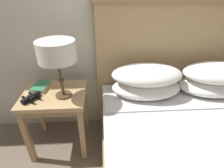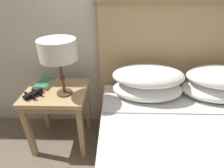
% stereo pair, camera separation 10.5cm
% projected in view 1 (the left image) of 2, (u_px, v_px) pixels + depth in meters
% --- Properties ---
extents(nightstand, '(0.53, 0.44, 0.60)m').
position_uv_depth(nightstand, '(56.00, 102.00, 1.52)').
color(nightstand, tan).
rests_on(nightstand, ground_plane).
extents(bed, '(1.52, 1.87, 1.31)m').
position_uv_depth(bed, '(202.00, 161.00, 1.21)').
color(bed, olive).
rests_on(bed, ground_plane).
extents(table_lamp, '(0.28, 0.28, 0.46)m').
position_uv_depth(table_lamp, '(57.00, 53.00, 1.26)').
color(table_lamp, '#4C3823').
rests_on(table_lamp, nightstand).
extents(book_on_nightstand, '(0.14, 0.21, 0.03)m').
position_uv_depth(book_on_nightstand, '(41.00, 86.00, 1.54)').
color(book_on_nightstand, silver).
rests_on(book_on_nightstand, nightstand).
extents(binoculars_pair, '(0.16, 0.16, 0.05)m').
position_uv_depth(binoculars_pair, '(31.00, 98.00, 1.38)').
color(binoculars_pair, black).
rests_on(binoculars_pair, nightstand).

